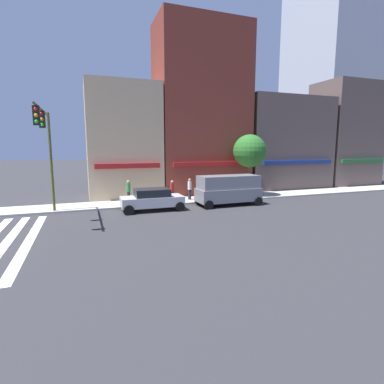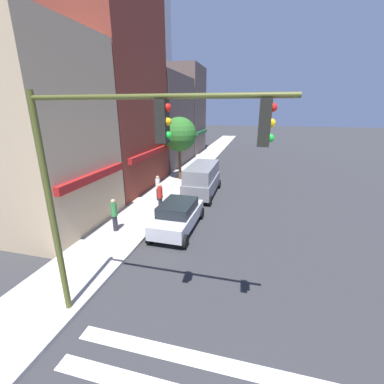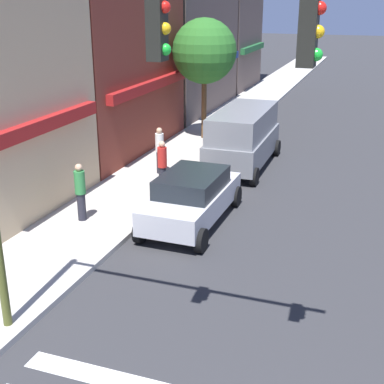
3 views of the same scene
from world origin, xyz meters
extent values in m
cube|color=silver|center=(3.89, 0.00, 0.00)|extent=(0.47, 10.80, 0.01)
cube|color=tan|center=(10.04, 11.50, 5.00)|extent=(6.24, 5.00, 9.99)
cube|color=maroon|center=(10.04, 8.85, 3.00)|extent=(5.31, 0.30, 0.40)
cube|color=maroon|center=(17.59, 11.50, 7.99)|extent=(8.64, 5.00, 15.99)
cube|color=maroon|center=(17.59, 8.85, 3.00)|extent=(7.35, 0.30, 0.40)
cube|color=brown|center=(27.14, 11.50, 4.86)|extent=(9.74, 5.00, 9.72)
cube|color=navy|center=(27.14, 8.85, 3.00)|extent=(8.28, 0.30, 0.40)
cube|color=brown|center=(35.87, 11.50, 5.92)|extent=(7.01, 5.00, 11.84)
cube|color=#1E592D|center=(35.87, 8.85, 3.00)|extent=(5.96, 0.30, 0.40)
cylinder|color=#474C1E|center=(4.53, 6.40, 3.40)|extent=(0.18, 0.18, 6.80)
cylinder|color=#474C1E|center=(4.53, 3.23, 6.60)|extent=(0.12, 6.34, 0.12)
cube|color=black|center=(4.53, 2.91, 6.08)|extent=(0.32, 0.24, 0.95)
sphere|color=red|center=(4.53, 2.78, 6.37)|extent=(0.18, 0.18, 0.18)
sphere|color=#EAAD14|center=(4.53, 2.78, 6.07)|extent=(0.18, 0.18, 0.18)
sphere|color=green|center=(4.53, 2.78, 5.77)|extent=(0.18, 0.18, 0.18)
cube|color=black|center=(4.53, 0.70, 6.08)|extent=(0.32, 0.24, 0.95)
sphere|color=red|center=(4.53, 0.57, 6.37)|extent=(0.18, 0.18, 0.18)
sphere|color=#EAAD14|center=(4.53, 0.57, 6.07)|extent=(0.18, 0.18, 0.18)
sphere|color=green|center=(4.53, 0.57, 5.77)|extent=(0.18, 0.18, 0.18)
cube|color=#B7B7BC|center=(11.09, 4.70, 0.69)|extent=(4.43, 1.87, 0.70)
cube|color=black|center=(11.09, 4.70, 1.31)|extent=(2.45, 1.70, 0.55)
cylinder|color=black|center=(9.30, 5.60, 0.34)|extent=(0.68, 0.22, 0.68)
cylinder|color=black|center=(9.30, 3.80, 0.34)|extent=(0.68, 0.22, 0.68)
cylinder|color=black|center=(12.88, 5.60, 0.34)|extent=(0.68, 0.22, 0.68)
cylinder|color=black|center=(12.88, 3.80, 0.34)|extent=(0.68, 0.22, 0.68)
cube|color=slate|center=(17.17, 4.70, 0.84)|extent=(5.02, 2.04, 1.00)
cube|color=slate|center=(17.17, 4.70, 1.84)|extent=(4.77, 1.88, 1.00)
cylinder|color=black|center=(15.07, 5.70, 0.34)|extent=(0.68, 0.22, 0.68)
cylinder|color=black|center=(15.07, 3.70, 0.34)|extent=(0.68, 0.22, 0.68)
cylinder|color=black|center=(19.26, 5.70, 0.34)|extent=(0.68, 0.22, 0.68)
cylinder|color=black|center=(19.26, 3.70, 0.34)|extent=(0.68, 0.22, 0.68)
cylinder|color=#23232D|center=(14.88, 7.35, 0.57)|extent=(0.26, 0.26, 0.85)
cylinder|color=silver|center=(14.88, 7.35, 1.35)|extent=(0.32, 0.32, 0.70)
sphere|color=tan|center=(14.88, 7.35, 1.81)|extent=(0.22, 0.22, 0.22)
cylinder|color=#23232D|center=(9.86, 7.79, 0.57)|extent=(0.26, 0.26, 0.85)
cylinder|color=#2D7A3D|center=(9.86, 7.79, 1.35)|extent=(0.32, 0.32, 0.70)
sphere|color=tan|center=(9.86, 7.79, 1.81)|extent=(0.22, 0.22, 0.22)
cylinder|color=#23232D|center=(13.11, 6.50, 0.57)|extent=(0.26, 0.26, 0.85)
cylinder|color=red|center=(13.11, 6.50, 1.35)|extent=(0.32, 0.32, 0.70)
sphere|color=tan|center=(13.11, 6.50, 1.81)|extent=(0.22, 0.22, 0.22)
cylinder|color=brown|center=(20.64, 7.50, 1.65)|extent=(0.24, 0.24, 3.00)
sphere|color=#286623|center=(20.64, 7.50, 4.18)|extent=(2.94, 2.94, 2.94)
camera|label=1|loc=(6.56, -16.10, 4.55)|focal=28.00mm
camera|label=2|loc=(-1.07, 0.78, 6.36)|focal=24.00mm
camera|label=3|loc=(-3.08, -0.34, 6.52)|focal=50.00mm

